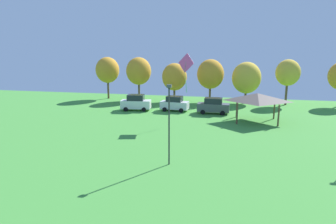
# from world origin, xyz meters

# --- Properties ---
(kite_flying_6) EXTENTS (2.05, 1.23, 4.75)m
(kite_flying_6) POSITION_xyz_m (-3.28, 38.85, 7.19)
(kite_flying_6) COLOR #E54C93
(parked_car_leftmost) EXTENTS (4.56, 2.46, 2.37)m
(parked_car_leftmost) POSITION_xyz_m (-11.69, 44.92, 1.17)
(parked_car_leftmost) COLOR silver
(parked_car_leftmost) RESTS_ON ground
(parked_car_second_from_left) EXTENTS (4.21, 2.26, 2.20)m
(parked_car_second_from_left) POSITION_xyz_m (-5.98, 45.70, 1.09)
(parked_car_second_from_left) COLOR silver
(parked_car_second_from_left) RESTS_ON ground
(parked_car_third_from_left) EXTENTS (4.47, 2.05, 2.24)m
(parked_car_third_from_left) POSITION_xyz_m (-0.26, 45.03, 1.11)
(parked_car_third_from_left) COLOR #4C5156
(parked_car_third_from_left) RESTS_ON ground
(park_pavilion) EXTENTS (6.19, 5.04, 3.60)m
(park_pavilion) POSITION_xyz_m (5.34, 41.46, 3.08)
(park_pavilion) COLOR brown
(park_pavilion) RESTS_ON ground
(light_post_0) EXTENTS (0.36, 0.20, 6.36)m
(light_post_0) POSITION_xyz_m (-2.41, 25.01, 3.58)
(light_post_0) COLOR #2D2D33
(light_post_0) RESTS_ON ground
(treeline_tree_0) EXTENTS (4.25, 4.25, 7.57)m
(treeline_tree_0) POSITION_xyz_m (-20.10, 54.30, 5.22)
(treeline_tree_0) COLOR brown
(treeline_tree_0) RESTS_ON ground
(treeline_tree_1) EXTENTS (4.39, 4.39, 7.59)m
(treeline_tree_1) POSITION_xyz_m (-14.02, 53.84, 5.16)
(treeline_tree_1) COLOR brown
(treeline_tree_1) RESTS_ON ground
(treeline_tree_2) EXTENTS (4.24, 4.24, 6.64)m
(treeline_tree_2) POSITION_xyz_m (-7.52, 53.44, 4.30)
(treeline_tree_2) COLOR brown
(treeline_tree_2) RESTS_ON ground
(treeline_tree_3) EXTENTS (4.53, 4.53, 7.31)m
(treeline_tree_3) POSITION_xyz_m (-1.48, 54.32, 4.81)
(treeline_tree_3) COLOR brown
(treeline_tree_3) RESTS_ON ground
(treeline_tree_4) EXTENTS (4.75, 4.75, 6.91)m
(treeline_tree_4) POSITION_xyz_m (4.47, 54.53, 4.29)
(treeline_tree_4) COLOR brown
(treeline_tree_4) RESTS_ON ground
(treeline_tree_5) EXTENTS (3.85, 3.85, 7.38)m
(treeline_tree_5) POSITION_xyz_m (10.88, 54.42, 5.23)
(treeline_tree_5) COLOR brown
(treeline_tree_5) RESTS_ON ground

